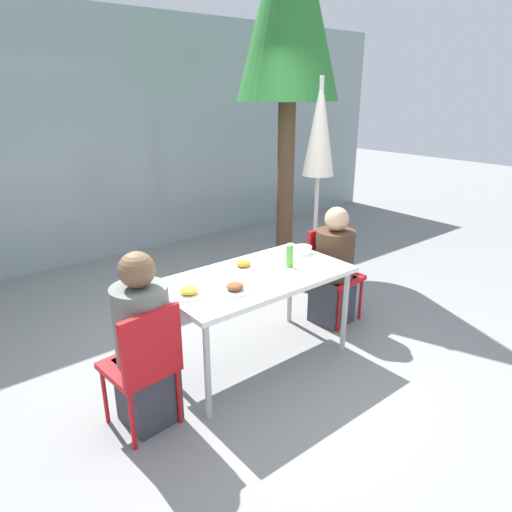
# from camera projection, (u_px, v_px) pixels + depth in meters

# --- Properties ---
(ground_plane) EXTENTS (24.00, 24.00, 0.00)m
(ground_plane) POSITION_uv_depth(u_px,v_px,m) (256.00, 361.00, 3.70)
(ground_plane) COLOR gray
(building_facade) EXTENTS (10.00, 0.20, 3.00)m
(building_facade) POSITION_uv_depth(u_px,v_px,m) (88.00, 139.00, 5.54)
(building_facade) COLOR #89999E
(building_facade) RESTS_ON ground
(dining_table) EXTENTS (1.46, 0.78, 0.75)m
(dining_table) POSITION_uv_depth(u_px,v_px,m) (256.00, 282.00, 3.46)
(dining_table) COLOR white
(dining_table) RESTS_ON ground
(chair_left) EXTENTS (0.44, 0.44, 0.87)m
(chair_left) POSITION_uv_depth(u_px,v_px,m) (145.00, 360.00, 2.79)
(chair_left) COLOR red
(chair_left) RESTS_ON ground
(person_left) EXTENTS (0.35, 0.35, 1.18)m
(person_left) POSITION_uv_depth(u_px,v_px,m) (144.00, 346.00, 2.86)
(person_left) COLOR #383842
(person_left) RESTS_ON ground
(chair_right) EXTENTS (0.43, 0.43, 0.87)m
(chair_right) POSITION_uv_depth(u_px,v_px,m) (330.00, 267.00, 4.25)
(chair_right) COLOR red
(chair_right) RESTS_ON ground
(person_right) EXTENTS (0.35, 0.35, 1.11)m
(person_right) POSITION_uv_depth(u_px,v_px,m) (334.00, 270.00, 4.16)
(person_right) COLOR #383842
(person_right) RESTS_ON ground
(closed_umbrella) EXTENTS (0.36, 0.36, 2.20)m
(closed_umbrella) POSITION_uv_depth(u_px,v_px,m) (319.00, 140.00, 4.53)
(closed_umbrella) COLOR #333333
(closed_umbrella) RESTS_ON ground
(plate_0) EXTENTS (0.21, 0.21, 0.06)m
(plate_0) POSITION_uv_depth(u_px,v_px,m) (243.00, 265.00, 3.56)
(plate_0) COLOR white
(plate_0) RESTS_ON dining_table
(plate_1) EXTENTS (0.23, 0.23, 0.07)m
(plate_1) POSITION_uv_depth(u_px,v_px,m) (189.00, 292.00, 3.09)
(plate_1) COLOR white
(plate_1) RESTS_ON dining_table
(plate_2) EXTENTS (0.22, 0.22, 0.06)m
(plate_2) POSITION_uv_depth(u_px,v_px,m) (235.00, 288.00, 3.15)
(plate_2) COLOR white
(plate_2) RESTS_ON dining_table
(bottle) EXTENTS (0.06, 0.06, 0.19)m
(bottle) POSITION_uv_depth(u_px,v_px,m) (290.00, 256.00, 3.56)
(bottle) COLOR #51A338
(bottle) RESTS_ON dining_table
(drinking_cup) EXTENTS (0.08, 0.08, 0.11)m
(drinking_cup) POSITION_uv_depth(u_px,v_px,m) (286.00, 254.00, 3.72)
(drinking_cup) COLOR white
(drinking_cup) RESTS_ON dining_table
(salad_bowl) EXTENTS (0.15, 0.15, 0.06)m
(salad_bowl) POSITION_uv_depth(u_px,v_px,m) (303.00, 250.00, 3.88)
(salad_bowl) COLOR white
(salad_bowl) RESTS_ON dining_table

